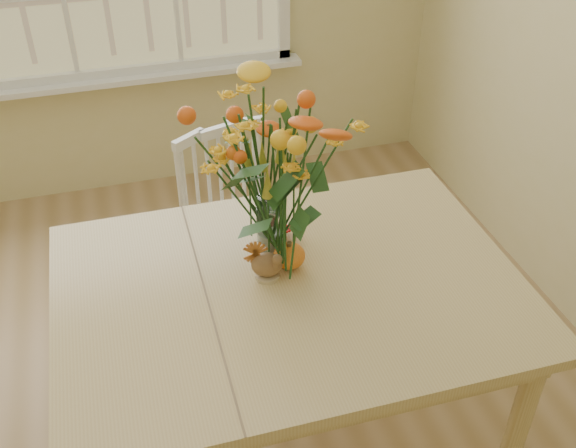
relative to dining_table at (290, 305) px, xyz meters
name	(u,v)px	position (x,y,z in m)	size (l,w,h in m)	color
dining_table	(290,305)	(0.00, 0.00, 0.00)	(1.47, 1.06, 0.78)	tan
windsor_chair	(233,220)	(-0.02, 0.78, -0.19)	(0.50, 0.49, 0.88)	white
flower_vase	(270,170)	(-0.01, 0.17, 0.41)	(0.45, 0.45, 0.54)	white
pumpkin	(289,257)	(0.02, 0.08, 0.13)	(0.10, 0.10, 0.08)	orange
turkey_figurine	(267,265)	(-0.06, 0.05, 0.14)	(0.12, 0.10, 0.12)	#CCB78C
dark_gourd	(276,225)	(0.03, 0.27, 0.12)	(0.13, 0.10, 0.06)	#38160F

